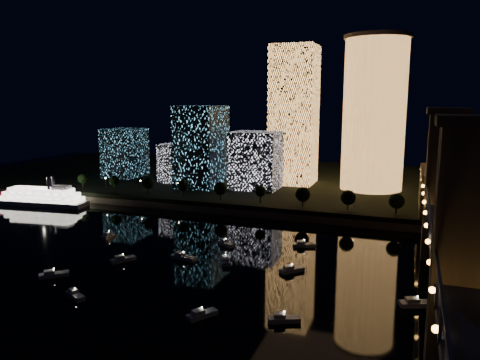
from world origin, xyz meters
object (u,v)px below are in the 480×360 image
at_px(tower_cylindrical, 374,114).
at_px(truss_bridge, 451,254).
at_px(tower_rectangular, 294,115).
at_px(riverboat, 38,197).

distance_m(tower_cylindrical, truss_bridge, 143.77).
height_order(tower_rectangular, riverboat, tower_rectangular).
bearing_deg(riverboat, tower_rectangular, 35.25).
xyz_separation_m(tower_cylindrical, riverboat, (-155.29, -75.47, -41.20)).
height_order(tower_cylindrical, riverboat, tower_cylindrical).
distance_m(tower_rectangular, truss_bridge, 161.42).
bearing_deg(tower_cylindrical, truss_bridge, -77.70).
bearing_deg(truss_bridge, riverboat, 161.46).
xyz_separation_m(tower_cylindrical, truss_bridge, (30.01, -137.62, -28.82)).
relative_size(tower_cylindrical, riverboat, 1.57).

